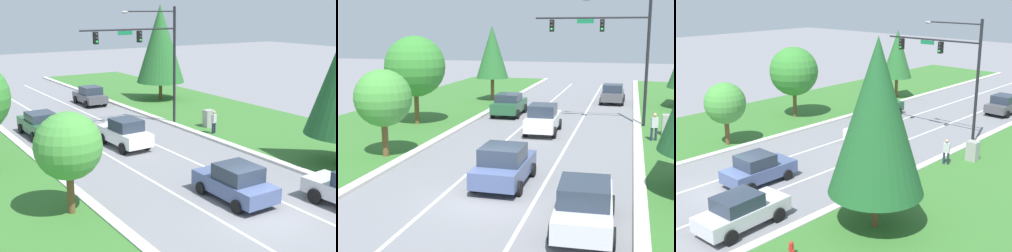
% 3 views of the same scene
% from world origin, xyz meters
% --- Properties ---
extents(ground_plane, '(160.00, 160.00, 0.00)m').
position_xyz_m(ground_plane, '(0.00, 0.00, 0.00)').
color(ground_plane, slate).
extents(curb_strip_left, '(0.50, 90.00, 0.15)m').
position_xyz_m(curb_strip_left, '(-5.65, 0.00, 0.07)').
color(curb_strip_left, beige).
rests_on(curb_strip_left, ground_plane).
extents(lane_stripe_inner_left, '(0.14, 81.00, 0.01)m').
position_xyz_m(lane_stripe_inner_left, '(-1.80, 0.00, 0.00)').
color(lane_stripe_inner_left, white).
rests_on(lane_stripe_inner_left, ground_plane).
extents(lane_stripe_inner_right, '(0.14, 81.00, 0.01)m').
position_xyz_m(lane_stripe_inner_right, '(1.80, 0.00, 0.00)').
color(lane_stripe_inner_right, white).
rests_on(lane_stripe_inner_right, ground_plane).
extents(traffic_signal_mast, '(7.50, 0.41, 8.71)m').
position_xyz_m(traffic_signal_mast, '(4.02, 15.67, 5.74)').
color(traffic_signal_mast, black).
rests_on(traffic_signal_mast, ground_plane).
extents(slate_blue_sedan, '(2.08, 4.14, 1.70)m').
position_xyz_m(slate_blue_sedan, '(0.17, 1.83, 0.83)').
color(slate_blue_sedan, '#475684').
rests_on(slate_blue_sedan, ground_plane).
extents(forest_sedan, '(2.15, 4.37, 1.67)m').
position_xyz_m(forest_sedan, '(-3.73, 17.66, 0.85)').
color(forest_sedan, '#235633').
rests_on(forest_sedan, ground_plane).
extents(graphite_sedan, '(2.08, 4.16, 1.69)m').
position_xyz_m(graphite_sedan, '(3.60, 25.88, 0.84)').
color(graphite_sedan, '#4C4C51').
rests_on(graphite_sedan, ground_plane).
extents(white_sedan, '(2.08, 4.32, 1.85)m').
position_xyz_m(white_sedan, '(-0.10, 12.08, 0.91)').
color(white_sedan, white).
rests_on(white_sedan, ground_plane).
extents(utility_cabinet, '(0.70, 0.60, 1.34)m').
position_xyz_m(utility_cabinet, '(7.39, 13.14, 0.67)').
color(utility_cabinet, '#9E9E99').
rests_on(utility_cabinet, ground_plane).
extents(pedestrian, '(0.43, 0.34, 1.69)m').
position_xyz_m(pedestrian, '(6.51, 11.41, 0.94)').
color(pedestrian, '#232842').
rests_on(pedestrian, ground_plane).
extents(conifer_near_right_tree, '(4.53, 4.53, 9.00)m').
position_xyz_m(conifer_near_right_tree, '(10.21, 24.30, 5.37)').
color(conifer_near_right_tree, brown).
rests_on(conifer_near_right_tree, ground_plane).
extents(oak_near_left_tree, '(2.86, 2.86, 4.47)m').
position_xyz_m(oak_near_left_tree, '(-6.73, 4.38, 3.02)').
color(oak_near_left_tree, brown).
rests_on(oak_near_left_tree, ground_plane).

